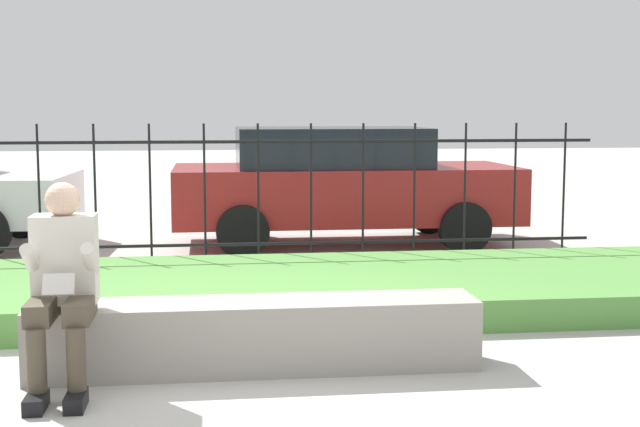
# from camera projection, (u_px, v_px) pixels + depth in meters

# --- Properties ---
(ground_plane) EXTENTS (60.00, 60.00, 0.00)m
(ground_plane) POSITION_uv_depth(u_px,v_px,m) (204.00, 371.00, 5.78)
(ground_plane) COLOR #B2AFA8
(stone_bench) EXTENTS (2.90, 0.48, 0.46)m
(stone_bench) POSITION_uv_depth(u_px,v_px,m) (256.00, 339.00, 5.80)
(stone_bench) COLOR gray
(stone_bench) RESTS_ON ground_plane
(person_seated_reader) EXTENTS (0.42, 0.73, 1.26)m
(person_seated_reader) POSITION_uv_depth(u_px,v_px,m) (63.00, 278.00, 5.33)
(person_seated_reader) COLOR black
(person_seated_reader) RESTS_ON ground_plane
(grass_berm) EXTENTS (10.13, 2.37, 0.25)m
(grass_berm) POSITION_uv_depth(u_px,v_px,m) (205.00, 292.00, 7.62)
(grass_berm) COLOR #569342
(grass_berm) RESTS_ON ground_plane
(iron_fence) EXTENTS (8.13, 0.03, 1.54)m
(iron_fence) POSITION_uv_depth(u_px,v_px,m) (205.00, 196.00, 9.01)
(iron_fence) COLOR black
(iron_fence) RESTS_ON ground_plane
(car_parked_center) EXTENTS (4.18, 1.92, 1.45)m
(car_parked_center) POSITION_uv_depth(u_px,v_px,m) (341.00, 183.00, 11.03)
(car_parked_center) COLOR maroon
(car_parked_center) RESTS_ON ground_plane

